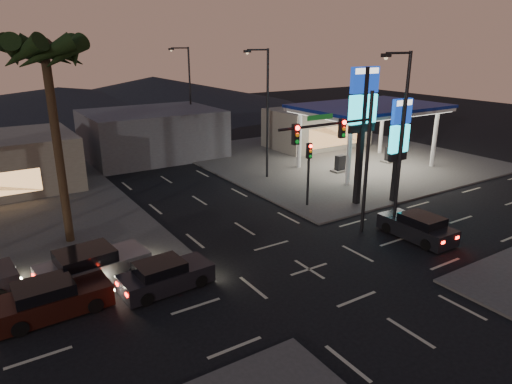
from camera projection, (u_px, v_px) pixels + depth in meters
ground at (309, 269)px, 21.95m from camera, size 140.00×140.00×0.00m
corner_lot_ne at (334, 158)px, 42.94m from camera, size 24.00×24.00×0.12m
gas_station at (370, 109)px, 38.18m from camera, size 12.20×8.20×5.47m
convenience_store at (317, 128)px, 47.36m from camera, size 10.00×6.00×4.00m
pylon_sign_tall at (363, 109)px, 28.72m from camera, size 2.20×0.35×9.00m
pylon_sign_short at (400, 135)px, 29.75m from camera, size 1.60×0.35×7.00m
traffic_signal_mast at (345, 146)px, 23.84m from camera, size 6.10×0.39×8.00m
pedestal_signal at (309, 164)px, 29.45m from camera, size 0.32×0.39×4.30m
streetlight_near at (400, 134)px, 24.46m from camera, size 2.14×0.25×10.00m
streetlight_mid at (265, 107)px, 34.85m from camera, size 2.14×0.25×10.00m
streetlight_far at (188, 91)px, 46.04m from camera, size 2.14×0.25×10.00m
palm_a at (46, 64)px, 21.99m from camera, size 4.41×4.41×10.86m
building_far_mid at (152, 134)px, 43.08m from camera, size 12.00×9.00×4.40m
hill_right at (154, 92)px, 76.84m from camera, size 50.00×50.00×5.00m
hill_center at (60, 101)px, 69.29m from camera, size 60.00×60.00×4.00m
car_lane_a_front at (165, 276)px, 20.04m from camera, size 4.23×1.97×1.35m
car_lane_a_mid at (51, 299)px, 18.14m from camera, size 4.53×2.03×1.46m
car_lane_b_front at (92, 266)px, 20.64m from camera, size 5.07×2.47×1.61m
suv_station at (418, 227)px, 25.24m from camera, size 1.91×4.30×1.42m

